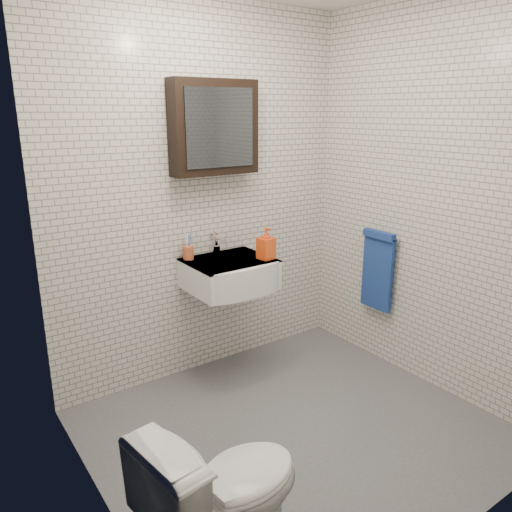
% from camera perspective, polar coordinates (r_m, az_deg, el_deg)
% --- Properties ---
extents(ground, '(2.20, 2.00, 0.01)m').
position_cam_1_polar(ground, '(3.11, 4.40, -19.15)').
color(ground, '#4F5157').
rests_on(ground, ground).
extents(room_shell, '(2.22, 2.02, 2.51)m').
position_cam_1_polar(room_shell, '(2.56, 5.12, 8.60)').
color(room_shell, silver).
rests_on(room_shell, ground).
extents(washbasin, '(0.55, 0.50, 0.20)m').
position_cam_1_polar(washbasin, '(3.33, -2.71, -2.11)').
color(washbasin, white).
rests_on(washbasin, room_shell).
extents(faucet, '(0.06, 0.20, 0.15)m').
position_cam_1_polar(faucet, '(3.44, -4.52, 1.29)').
color(faucet, silver).
rests_on(faucet, washbasin).
extents(mirror_cabinet, '(0.60, 0.15, 0.60)m').
position_cam_1_polar(mirror_cabinet, '(3.32, -4.79, 14.41)').
color(mirror_cabinet, black).
rests_on(mirror_cabinet, room_shell).
extents(towel_rail, '(0.09, 0.30, 0.58)m').
position_cam_1_polar(towel_rail, '(3.69, 13.74, -1.24)').
color(towel_rail, silver).
rests_on(towel_rail, room_shell).
extents(toothbrush_cup, '(0.09, 0.09, 0.20)m').
position_cam_1_polar(toothbrush_cup, '(3.35, -7.75, 0.46)').
color(toothbrush_cup, '#C35530').
rests_on(toothbrush_cup, washbasin).
extents(soap_bottle, '(0.11, 0.11, 0.22)m').
position_cam_1_polar(soap_bottle, '(3.31, 1.16, 1.46)').
color(soap_bottle, orange).
rests_on(soap_bottle, washbasin).
extents(toilet, '(0.72, 0.47, 0.69)m').
position_cam_1_polar(toilet, '(2.19, -3.54, -25.47)').
color(toilet, white).
rests_on(toilet, ground).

